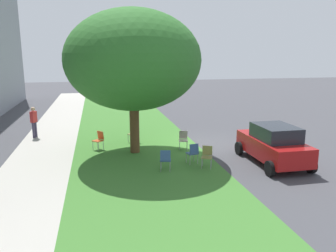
% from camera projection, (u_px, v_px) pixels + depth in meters
% --- Properties ---
extents(ground, '(80.00, 80.00, 0.00)m').
position_uv_depth(ground, '(200.00, 144.00, 17.10)').
color(ground, '#424247').
extents(grass_verge, '(48.00, 6.00, 0.01)m').
position_uv_depth(grass_verge, '(138.00, 147.00, 16.44)').
color(grass_verge, '#3D752D').
rests_on(grass_verge, ground).
extents(sidewalk_strip, '(48.00, 2.80, 0.01)m').
position_uv_depth(sidewalk_strip, '(43.00, 153.00, 15.54)').
color(sidewalk_strip, '#ADA89E').
rests_on(sidewalk_strip, ground).
extents(street_tree, '(6.04, 6.04, 6.47)m').
position_uv_depth(street_tree, '(133.00, 60.00, 14.81)').
color(street_tree, brown).
rests_on(street_tree, ground).
extents(chair_0, '(0.59, 0.59, 0.88)m').
position_uv_depth(chair_0, '(99.00, 139.00, 16.05)').
color(chair_0, '#C64C1E').
rests_on(chair_0, ground).
extents(chair_1, '(0.58, 0.59, 0.88)m').
position_uv_depth(chair_1, '(134.00, 132.00, 17.36)').
color(chair_1, olive).
rests_on(chair_1, ground).
extents(chair_2, '(0.51, 0.50, 0.88)m').
position_uv_depth(chair_2, '(165.00, 159.00, 13.05)').
color(chair_2, '#335184').
rests_on(chair_2, ground).
extents(chair_3, '(0.55, 0.55, 0.88)m').
position_uv_depth(chair_3, '(207.00, 155.00, 13.52)').
color(chair_3, olive).
rests_on(chair_3, ground).
extents(chair_4, '(0.50, 0.49, 0.88)m').
position_uv_depth(chair_4, '(193.00, 152.00, 13.94)').
color(chair_4, '#335184').
rests_on(chair_4, ground).
extents(chair_5, '(0.51, 0.50, 0.88)m').
position_uv_depth(chair_5, '(183.00, 139.00, 16.10)').
color(chair_5, '#ADA393').
rests_on(chair_5, ground).
extents(parked_car, '(3.70, 1.92, 1.65)m').
position_uv_depth(parked_car, '(273.00, 144.00, 13.93)').
color(parked_car, maroon).
rests_on(parked_car, ground).
extents(pedestrian_0, '(0.41, 0.34, 1.69)m').
position_uv_depth(pedestrian_0, '(34.00, 121.00, 18.23)').
color(pedestrian_0, '#3F3851').
rests_on(pedestrian_0, ground).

